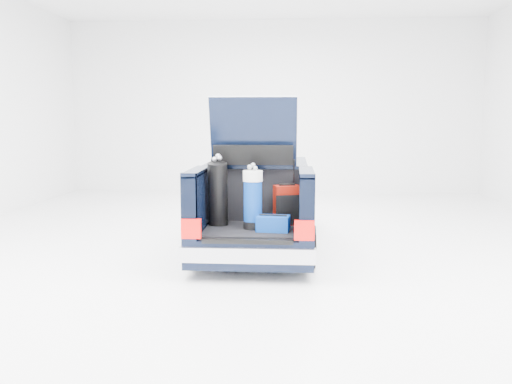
# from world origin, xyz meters

# --- Properties ---
(ground) EXTENTS (14.00, 14.00, 0.00)m
(ground) POSITION_xyz_m (0.00, 0.00, 0.00)
(ground) COLOR white
(ground) RESTS_ON ground
(car) EXTENTS (1.87, 4.65, 2.47)m
(car) POSITION_xyz_m (-0.00, 0.11, 0.67)
(car) COLOR black
(car) RESTS_ON ground
(red_suitcase) EXTENTS (0.42, 0.33, 0.61)m
(red_suitcase) POSITION_xyz_m (0.50, -1.15, 0.89)
(red_suitcase) COLOR #620B03
(red_suitcase) RESTS_ON car
(black_golf_bag) EXTENTS (0.31, 0.43, 1.05)m
(black_golf_bag) POSITION_xyz_m (-0.50, -1.31, 1.07)
(black_golf_bag) COLOR black
(black_golf_bag) RESTS_ON car
(blue_golf_bag) EXTENTS (0.35, 0.35, 0.94)m
(blue_golf_bag) POSITION_xyz_m (0.02, -1.49, 1.02)
(blue_golf_bag) COLOR black
(blue_golf_bag) RESTS_ON car
(blue_duffel) EXTENTS (0.48, 0.34, 0.23)m
(blue_duffel) POSITION_xyz_m (0.32, -1.65, 0.71)
(blue_duffel) COLOR navy
(blue_duffel) RESTS_ON car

